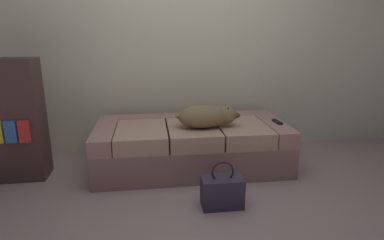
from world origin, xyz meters
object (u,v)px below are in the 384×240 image
couch (191,145)px  handbag (222,191)px  dog_tan (207,116)px  tv_remote (277,122)px  bookshelf (10,121)px

couch → handbag: 0.82m
dog_tan → handbag: 0.79m
dog_tan → tv_remote: (0.71, 0.06, -0.10)m
couch → bookshelf: bookshelf is taller
handbag → bookshelf: 1.98m
dog_tan → handbag: (0.00, -0.66, -0.43)m
dog_tan → bookshelf: 1.78m
couch → tv_remote: size_ratio=12.36×
bookshelf → couch: bearing=1.5°
dog_tan → bookshelf: size_ratio=0.58×
couch → tv_remote: bearing=-5.9°
couch → tv_remote: tv_remote is taller
dog_tan → handbag: bearing=-89.6°
couch → bookshelf: 1.68m
handbag → tv_remote: bearing=45.3°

